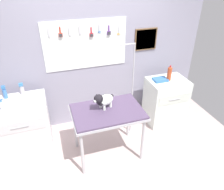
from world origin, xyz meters
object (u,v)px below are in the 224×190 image
(dog, at_px, (103,100))
(grooming_table, at_px, (108,115))
(soda_bottle, at_px, (169,74))
(counter_left, at_px, (23,126))
(grooming_arm, at_px, (131,95))
(cabinet_right, at_px, (165,101))
(spray_bottle_tall, at_px, (22,90))

(dog, bearing_deg, grooming_table, -60.61)
(dog, xyz_separation_m, soda_bottle, (1.31, 0.44, 0.02))
(counter_left, bearing_deg, grooming_arm, -5.02)
(grooming_table, xyz_separation_m, grooming_arm, (0.52, 0.36, 0.02))
(counter_left, height_order, cabinet_right, counter_left)
(spray_bottle_tall, bearing_deg, grooming_arm, -12.16)
(grooming_arm, height_order, cabinet_right, grooming_arm)
(soda_bottle, bearing_deg, grooming_table, -158.32)
(grooming_arm, relative_size, counter_left, 1.84)
(dog, height_order, cabinet_right, dog)
(dog, height_order, soda_bottle, soda_bottle)
(counter_left, height_order, soda_bottle, soda_bottle)
(cabinet_right, bearing_deg, dog, -161.68)
(spray_bottle_tall, bearing_deg, soda_bottle, -5.10)
(cabinet_right, xyz_separation_m, spray_bottle_tall, (-2.40, 0.22, 0.54))
(grooming_arm, bearing_deg, grooming_table, -144.93)
(dog, bearing_deg, grooming_arm, 28.06)
(grooming_table, height_order, spray_bottle_tall, spray_bottle_tall)
(dog, relative_size, counter_left, 0.39)
(spray_bottle_tall, distance_m, soda_bottle, 2.41)
(counter_left, xyz_separation_m, cabinet_right, (2.48, -0.02, -0.02))
(spray_bottle_tall, xyz_separation_m, soda_bottle, (2.40, -0.21, 0.01))
(grooming_arm, xyz_separation_m, counter_left, (-1.73, 0.15, -0.32))
(grooming_arm, relative_size, spray_bottle_tall, 8.74)
(grooming_arm, distance_m, counter_left, 1.77)
(grooming_arm, bearing_deg, soda_bottle, 10.62)
(cabinet_right, xyz_separation_m, soda_bottle, (0.00, 0.01, 0.55))
(counter_left, xyz_separation_m, soda_bottle, (2.49, -0.01, 0.53))
(cabinet_right, bearing_deg, grooming_table, -158.48)
(spray_bottle_tall, relative_size, soda_bottle, 0.68)
(grooming_table, xyz_separation_m, cabinet_right, (1.27, 0.50, -0.31))
(grooming_table, height_order, dog, dog)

